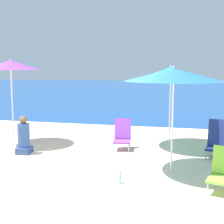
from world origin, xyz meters
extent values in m
plane|color=beige|center=(0.00, 0.00, 0.00)|extent=(60.00, 60.00, 0.00)
cube|color=#19478C|center=(0.00, 25.15, 0.00)|extent=(60.00, 40.00, 0.01)
cylinder|color=white|center=(-2.48, 1.81, 1.00)|extent=(0.04, 0.04, 2.00)
cone|color=purple|center=(-2.48, 1.81, 2.13)|extent=(1.57, 1.57, 0.26)
sphere|color=white|center=(-2.48, 1.81, 2.28)|extent=(0.04, 0.04, 0.04)
cylinder|color=white|center=(1.67, 2.49, 0.86)|extent=(0.04, 0.04, 1.72)
cone|color=teal|center=(1.67, 2.49, 1.90)|extent=(2.03, 2.03, 0.36)
sphere|color=white|center=(1.67, 2.49, 2.10)|extent=(0.04, 0.04, 0.04)
cylinder|color=white|center=(1.82, 0.46, 0.90)|extent=(0.04, 0.04, 1.80)
cone|color=blue|center=(1.82, 0.46, 1.92)|extent=(1.92, 1.92, 0.24)
sphere|color=white|center=(1.82, 0.46, 2.07)|extent=(0.04, 0.04, 0.04)
cylinder|color=silver|center=(2.55, 1.47, 0.10)|extent=(0.02, 0.02, 0.20)
cylinder|color=silver|center=(2.91, 1.40, 0.10)|extent=(0.02, 0.02, 0.20)
cylinder|color=silver|center=(2.63, 1.88, 0.10)|extent=(0.02, 0.02, 0.20)
cylinder|color=silver|center=(2.99, 1.81, 0.10)|extent=(0.02, 0.02, 0.20)
cube|color=navy|center=(2.77, 1.64, 0.22)|extent=(0.51, 0.56, 0.04)
cube|color=navy|center=(2.82, 1.88, 0.55)|extent=(0.45, 0.26, 0.62)
cylinder|color=silver|center=(2.46, -0.61, 0.11)|extent=(0.02, 0.02, 0.22)
cylinder|color=silver|center=(2.58, -0.21, 0.11)|extent=(0.02, 0.02, 0.22)
cube|color=#8ECC3D|center=(2.72, -0.47, 0.23)|extent=(0.61, 0.62, 0.04)
cylinder|color=silver|center=(0.38, 1.63, 0.10)|extent=(0.02, 0.02, 0.21)
cylinder|color=silver|center=(0.74, 1.67, 0.10)|extent=(0.02, 0.02, 0.21)
cylinder|color=silver|center=(0.33, 2.04, 0.10)|extent=(0.02, 0.02, 0.21)
cylinder|color=silver|center=(0.69, 2.08, 0.10)|extent=(0.02, 0.02, 0.21)
cube|color=purple|center=(0.53, 1.86, 0.22)|extent=(0.48, 0.53, 0.04)
cube|color=purple|center=(0.50, 2.10, 0.51)|extent=(0.45, 0.24, 0.52)
cube|color=#334C8C|center=(-1.71, 0.99, 0.08)|extent=(0.35, 0.40, 0.16)
cylinder|color=#334C8C|center=(-1.71, 0.99, 0.45)|extent=(0.29, 0.29, 0.58)
sphere|color=brown|center=(-1.71, 0.99, 0.83)|extent=(0.19, 0.19, 0.19)
cylinder|color=#8CCCEA|center=(0.97, -0.42, 0.07)|extent=(0.06, 0.06, 0.14)
cylinder|color=#8CCCEA|center=(0.97, -0.42, 0.17)|extent=(0.03, 0.03, 0.05)
cylinder|color=black|center=(0.97, -0.42, 0.20)|extent=(0.03, 0.03, 0.02)
camera|label=1|loc=(2.08, -5.68, 2.05)|focal=50.00mm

